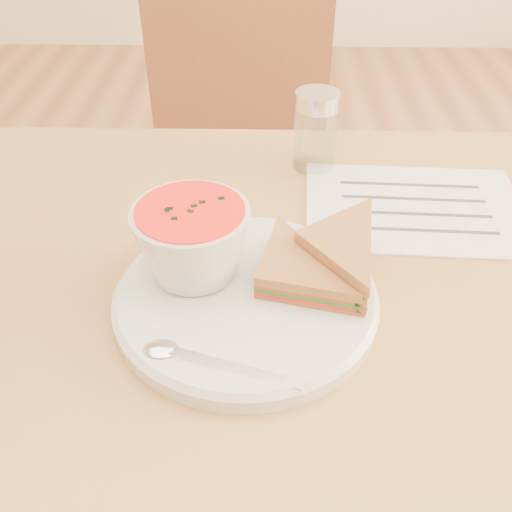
# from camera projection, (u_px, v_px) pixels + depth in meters

# --- Properties ---
(dining_table) EXTENTS (1.00, 0.70, 0.75)m
(dining_table) POSITION_uv_depth(u_px,v_px,m) (266.00, 459.00, 0.87)
(dining_table) COLOR olive
(dining_table) RESTS_ON floor
(chair_far) EXTENTS (0.42, 0.42, 0.89)m
(chair_far) POSITION_uv_depth(u_px,v_px,m) (232.00, 214.00, 1.26)
(chair_far) COLOR brown
(chair_far) RESTS_ON floor
(plate) EXTENTS (0.33, 0.33, 0.02)m
(plate) POSITION_uv_depth(u_px,v_px,m) (246.00, 300.00, 0.59)
(plate) COLOR silver
(plate) RESTS_ON dining_table
(soup_bowl) EXTENTS (0.14, 0.14, 0.08)m
(soup_bowl) POSITION_uv_depth(u_px,v_px,m) (193.00, 245.00, 0.58)
(soup_bowl) COLOR silver
(soup_bowl) RESTS_ON plate
(sandwich_half_a) EXTENTS (0.13, 0.13, 0.03)m
(sandwich_half_a) POSITION_uv_depth(u_px,v_px,m) (254.00, 291.00, 0.56)
(sandwich_half_a) COLOR #A5613A
(sandwich_half_a) RESTS_ON plate
(sandwich_half_b) EXTENTS (0.15, 0.15, 0.03)m
(sandwich_half_b) POSITION_uv_depth(u_px,v_px,m) (294.00, 244.00, 0.60)
(sandwich_half_b) COLOR #A5613A
(sandwich_half_b) RESTS_ON plate
(spoon) EXTENTS (0.18, 0.08, 0.01)m
(spoon) POSITION_uv_depth(u_px,v_px,m) (214.00, 363.00, 0.50)
(spoon) COLOR silver
(spoon) RESTS_ON plate
(paper_menu) EXTENTS (0.29, 0.22, 0.00)m
(paper_menu) POSITION_uv_depth(u_px,v_px,m) (415.00, 207.00, 0.73)
(paper_menu) COLOR white
(paper_menu) RESTS_ON dining_table
(condiment_shaker) EXTENTS (0.07, 0.07, 0.11)m
(condiment_shaker) POSITION_uv_depth(u_px,v_px,m) (315.00, 131.00, 0.78)
(condiment_shaker) COLOR silver
(condiment_shaker) RESTS_ON dining_table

